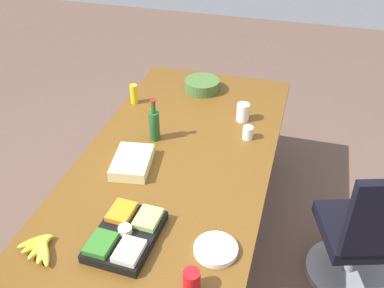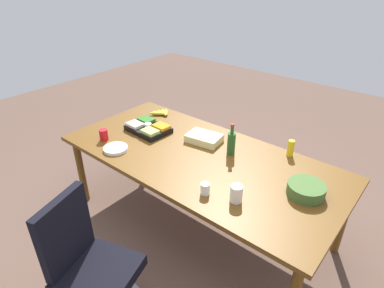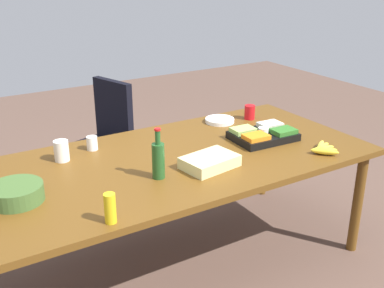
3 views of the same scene
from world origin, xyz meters
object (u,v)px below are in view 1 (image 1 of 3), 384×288
Objects in this scene: banana_bunch at (40,247)px; paper_cup at (248,133)px; conference_table at (175,169)px; red_solo_cup at (192,281)px; office_chair at (362,242)px; sheet_cake at (132,162)px; veggie_tray at (126,234)px; mayo_jar at (243,112)px; mustard_bottle at (134,94)px; paper_plate_stack at (216,249)px; salad_bowl at (202,85)px; wine_bottle at (154,125)px.

paper_cup is (-1.25, 0.81, 0.02)m from banana_bunch.
conference_table is 0.98m from banana_bunch.
paper_cup is (-1.26, 0.04, -0.01)m from red_solo_cup.
office_chair is 3.15× the size of sheet_cake.
sheet_cake is at bearing -83.94° from office_chair.
mayo_jar is at bearing 164.37° from veggie_tray.
sheet_cake is at bearing -51.53° from paper_cup.
mayo_jar is 0.87× the size of mustard_bottle.
office_chair is at bearing 137.16° from red_solo_cup.
paper_plate_stack is at bearing -49.68° from office_chair.
salad_bowl is (-1.84, -0.43, -0.01)m from red_solo_cup.
banana_bunch is (0.88, -0.42, 0.09)m from conference_table.
mustard_bottle is (-0.75, -0.28, 0.04)m from sheet_cake.
mustard_bottle reaches higher than banana_bunch.
sheet_cake is at bearing -142.05° from red_solo_cup.
paper_plate_stack is 1.02m from paper_cup.
red_solo_cup is (0.92, -0.85, 0.46)m from office_chair.
salad_bowl reaches higher than paper_plate_stack.
mustard_bottle is at bearing -105.00° from paper_cup.
conference_table is 28.29× the size of paper_cup.
mustard_bottle reaches higher than red_solo_cup.
office_chair is at bearing 91.32° from conference_table.
mustard_bottle is 0.54× the size of salad_bowl.
mustard_bottle is 1.58m from paper_plate_stack.
mustard_bottle is at bearing -53.28° from salad_bowl.
veggie_tray is at bearing 115.82° from banana_bunch.
mustard_bottle is 0.56m from salad_bowl.
red_solo_cup reaches higher than banana_bunch.
paper_cup is (-1.07, 0.44, 0.01)m from veggie_tray.
paper_cup is (-0.50, 0.63, 0.01)m from sheet_cake.
conference_table is 19.53× the size of mayo_jar.
red_solo_cup is at bearing 64.09° from veggie_tray.
salad_bowl is at bearing 169.27° from banana_bunch.
conference_table is 0.69m from mayo_jar.
office_chair is 1.64m from salad_bowl.
salad_bowl reaches higher than conference_table.
salad_bowl is at bearing 170.06° from wine_bottle.
mayo_jar is 1.25m from paper_plate_stack.
mayo_jar is at bearing 47.84° from salad_bowl.
mayo_jar is at bearing -175.63° from paper_plate_stack.
wine_bottle is at bearing -96.97° from office_chair.
paper_cup is (-0.17, 0.60, -0.07)m from wine_bottle.
wine_bottle is at bearing -9.94° from salad_bowl.
mustard_bottle is (-0.59, -1.73, 0.48)m from office_chair.
conference_table is 23.15× the size of red_solo_cup.
banana_bunch reaches higher than conference_table.
office_chair reaches higher than paper_plate_stack.
conference_table is at bearing 118.21° from sheet_cake.
mayo_jar reaches higher than red_solo_cup.
salad_bowl reaches higher than veggie_tray.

